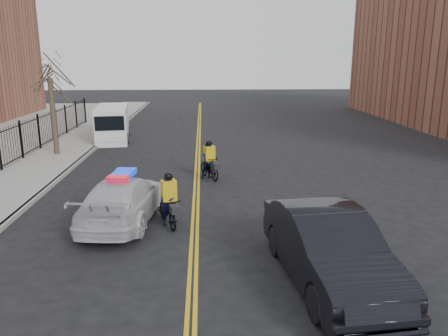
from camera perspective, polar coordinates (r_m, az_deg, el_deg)
ground at (r=14.41m, az=-3.79°, el=-6.88°), size 120.00×120.00×0.00m
center_line_left at (r=22.06m, az=-3.68°, el=0.64°), size 0.10×60.00×0.01m
center_line_right at (r=22.06m, az=-3.27°, el=0.65°), size 0.10×60.00×0.01m
sidewalk at (r=23.38m, az=-22.19°, el=0.55°), size 3.00×60.00×0.15m
curb at (r=22.92m, az=-18.65°, el=0.61°), size 0.20×60.00×0.15m
iron_fence at (r=23.74m, az=-25.81°, el=2.67°), size 0.12×28.00×2.00m
street_tree at (r=24.79m, az=-21.66°, el=9.45°), size 3.20×3.20×4.80m
police_cruiser at (r=14.54m, az=-13.01°, el=-3.96°), size 2.57×5.21×1.61m
dark_sedan at (r=10.63m, az=13.48°, el=-10.14°), size 2.39×5.45×1.74m
cargo_van at (r=28.86m, az=-14.37°, el=5.58°), size 2.54×5.34×2.15m
cyclist_near at (r=13.95m, az=-7.14°, el=-5.05°), size 1.18×1.86×1.73m
cyclist_far at (r=19.06m, az=-1.92°, el=0.56°), size 1.16×1.74×1.72m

